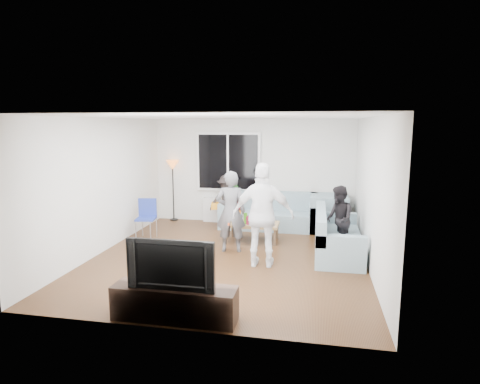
% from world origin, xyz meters
% --- Properties ---
extents(floor, '(5.00, 5.50, 0.04)m').
position_xyz_m(floor, '(0.00, 0.00, -0.02)').
color(floor, '#56351C').
rests_on(floor, ground).
extents(ceiling, '(5.00, 5.50, 0.04)m').
position_xyz_m(ceiling, '(0.00, 0.00, 2.62)').
color(ceiling, white).
rests_on(ceiling, ground).
extents(wall_back, '(5.00, 0.04, 2.60)m').
position_xyz_m(wall_back, '(0.00, 2.77, 1.30)').
color(wall_back, silver).
rests_on(wall_back, ground).
extents(wall_front, '(5.00, 0.04, 2.60)m').
position_xyz_m(wall_front, '(0.00, -2.77, 1.30)').
color(wall_front, silver).
rests_on(wall_front, ground).
extents(wall_left, '(0.04, 5.50, 2.60)m').
position_xyz_m(wall_left, '(-2.52, 0.00, 1.30)').
color(wall_left, silver).
rests_on(wall_left, ground).
extents(wall_right, '(0.04, 5.50, 2.60)m').
position_xyz_m(wall_right, '(2.52, 0.00, 1.30)').
color(wall_right, silver).
rests_on(wall_right, ground).
extents(window_frame, '(1.62, 0.06, 1.47)m').
position_xyz_m(window_frame, '(-0.60, 2.69, 1.55)').
color(window_frame, white).
rests_on(window_frame, wall_back).
extents(window_glass, '(1.50, 0.02, 1.35)m').
position_xyz_m(window_glass, '(-0.60, 2.65, 1.55)').
color(window_glass, black).
rests_on(window_glass, window_frame).
extents(window_mullion, '(0.05, 0.03, 1.35)m').
position_xyz_m(window_mullion, '(-0.60, 2.64, 1.55)').
color(window_mullion, white).
rests_on(window_mullion, window_frame).
extents(radiator, '(1.30, 0.12, 0.62)m').
position_xyz_m(radiator, '(-0.60, 2.65, 0.31)').
color(radiator, silver).
rests_on(radiator, floor).
extents(potted_plant, '(0.24, 0.21, 0.37)m').
position_xyz_m(potted_plant, '(-0.43, 2.62, 0.81)').
color(potted_plant, '#306D2B').
rests_on(potted_plant, radiator).
extents(vase, '(0.16, 0.16, 0.17)m').
position_xyz_m(vase, '(-0.66, 2.62, 0.70)').
color(vase, white).
rests_on(vase, radiator).
extents(sofa_back_section, '(2.30, 0.85, 0.85)m').
position_xyz_m(sofa_back_section, '(0.47, 2.27, 0.42)').
color(sofa_back_section, gray).
rests_on(sofa_back_section, floor).
extents(sofa_right_section, '(2.00, 0.85, 0.85)m').
position_xyz_m(sofa_right_section, '(2.02, 0.57, 0.42)').
color(sofa_right_section, gray).
rests_on(sofa_right_section, floor).
extents(sofa_corner, '(0.85, 0.85, 0.85)m').
position_xyz_m(sofa_corner, '(1.89, 2.27, 0.42)').
color(sofa_corner, gray).
rests_on(sofa_corner, floor).
extents(cushion_yellow, '(0.44, 0.39, 0.14)m').
position_xyz_m(cushion_yellow, '(-0.74, 2.25, 0.51)').
color(cushion_yellow, orange).
rests_on(cushion_yellow, sofa_back_section).
extents(cushion_red, '(0.39, 0.33, 0.13)m').
position_xyz_m(cushion_red, '(-0.40, 2.33, 0.51)').
color(cushion_red, maroon).
rests_on(cushion_red, sofa_back_section).
extents(coffee_table, '(1.10, 0.60, 0.40)m').
position_xyz_m(coffee_table, '(0.28, 1.12, 0.20)').
color(coffee_table, '#987849').
rests_on(coffee_table, floor).
extents(pitcher, '(0.17, 0.17, 0.17)m').
position_xyz_m(pitcher, '(0.24, 1.01, 0.49)').
color(pitcher, maroon).
rests_on(pitcher, coffee_table).
extents(side_chair, '(0.46, 0.46, 0.86)m').
position_xyz_m(side_chair, '(-2.05, 0.89, 0.43)').
color(side_chair, '#223595').
rests_on(side_chair, floor).
extents(floor_lamp, '(0.32, 0.32, 1.56)m').
position_xyz_m(floor_lamp, '(-2.05, 2.61, 0.78)').
color(floor_lamp, orange).
rests_on(floor_lamp, floor).
extents(player_left, '(0.64, 0.47, 1.60)m').
position_xyz_m(player_left, '(-0.04, 0.37, 0.80)').
color(player_left, '#515257').
rests_on(player_left, floor).
extents(player_right, '(1.09, 0.49, 1.83)m').
position_xyz_m(player_right, '(0.69, -0.34, 0.91)').
color(player_right, white).
rests_on(player_right, floor).
extents(spectator_right, '(0.62, 0.73, 1.32)m').
position_xyz_m(spectator_right, '(2.02, 0.66, 0.66)').
color(spectator_right, black).
rests_on(spectator_right, floor).
extents(spectator_back, '(0.90, 0.63, 1.26)m').
position_xyz_m(spectator_back, '(-0.56, 2.30, 0.63)').
color(spectator_back, black).
rests_on(spectator_back, floor).
extents(tv_console, '(1.60, 0.40, 0.44)m').
position_xyz_m(tv_console, '(-0.15, -2.50, 0.22)').
color(tv_console, '#2F1F17').
rests_on(tv_console, floor).
extents(television, '(1.12, 0.15, 0.65)m').
position_xyz_m(television, '(-0.15, -2.50, 0.76)').
color(television, black).
rests_on(television, tv_console).
extents(bottle_c, '(0.07, 0.07, 0.22)m').
position_xyz_m(bottle_c, '(0.29, 1.30, 0.51)').
color(bottle_c, black).
rests_on(bottle_c, coffee_table).
extents(bottle_d, '(0.07, 0.07, 0.25)m').
position_xyz_m(bottle_d, '(0.51, 1.05, 0.52)').
color(bottle_d, orange).
rests_on(bottle_d, coffee_table).
extents(bottle_b, '(0.08, 0.08, 0.24)m').
position_xyz_m(bottle_b, '(0.14, 1.01, 0.52)').
color(bottle_b, '#388E19').
rests_on(bottle_b, coffee_table).
extents(bottle_a, '(0.07, 0.07, 0.23)m').
position_xyz_m(bottle_a, '(-0.04, 1.26, 0.51)').
color(bottle_a, orange).
rests_on(bottle_a, coffee_table).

